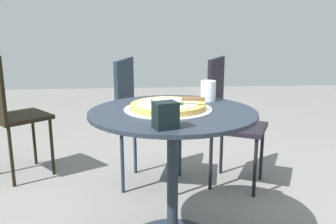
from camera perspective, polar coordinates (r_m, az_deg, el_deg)
patio_table at (r=1.76m, az=0.74°, el=-6.55°), size 0.80×0.80×0.72m
pizza_on_tray at (r=1.72m, az=0.01°, el=0.92°), size 0.43×0.43×0.05m
pizza_server at (r=1.69m, az=2.39°, el=2.02°), size 0.10×0.22×0.02m
drinking_cup at (r=1.92m, az=6.41°, el=3.37°), size 0.08×0.08×0.11m
napkin_dispenser at (r=1.39m, az=-0.41°, el=-0.50°), size 0.10×0.11×0.11m
patio_chair_near at (r=2.50m, az=-4.34°, el=-0.35°), size 0.49×0.49×0.90m
patio_chair_far at (r=2.84m, az=-23.97°, el=0.61°), size 0.51×0.51×0.93m
patio_chair_corner at (r=2.54m, az=9.55°, el=-0.36°), size 0.49×0.49×0.90m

